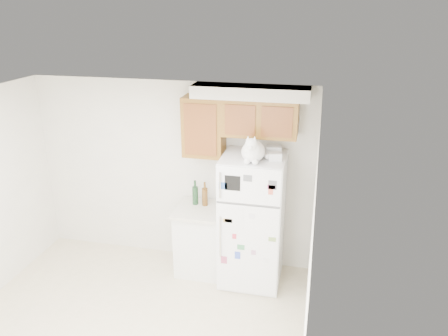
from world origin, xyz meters
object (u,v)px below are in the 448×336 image
(bottle_green, at_px, (195,192))
(bottle_amber, at_px, (205,194))
(refrigerator, at_px, (252,221))
(storage_box_front, at_px, (275,156))
(cat, at_px, (253,151))
(base_counter, at_px, (201,239))
(storage_box_back, at_px, (274,150))

(bottle_green, distance_m, bottle_amber, 0.13)
(refrigerator, height_order, bottle_green, refrigerator)
(bottle_green, bearing_deg, storage_box_front, -12.80)
(refrigerator, height_order, storage_box_front, storage_box_front)
(storage_box_front, height_order, bottle_amber, storage_box_front)
(cat, relative_size, storage_box_front, 3.27)
(base_counter, xyz_separation_m, storage_box_front, (0.94, -0.14, 1.28))
(base_counter, bearing_deg, storage_box_front, -8.15)
(storage_box_front, height_order, bottle_green, storage_box_front)
(cat, relative_size, storage_box_back, 2.72)
(base_counter, xyz_separation_m, cat, (0.70, -0.23, 1.37))
(refrigerator, distance_m, bottle_amber, 0.72)
(refrigerator, bearing_deg, storage_box_front, -13.59)
(bottle_green, bearing_deg, cat, -22.73)
(base_counter, bearing_deg, cat, -18.41)
(base_counter, xyz_separation_m, storage_box_back, (0.91, 0.09, 1.29))
(cat, distance_m, bottle_amber, 1.05)
(storage_box_front, bearing_deg, bottle_amber, 152.85)
(bottle_amber, bearing_deg, base_counter, -110.17)
(bottle_green, bearing_deg, storage_box_back, -0.84)
(refrigerator, distance_m, storage_box_back, 0.94)
(refrigerator, bearing_deg, storage_box_back, 36.65)
(storage_box_back, xyz_separation_m, storage_box_front, (0.04, -0.22, -0.01))
(storage_box_front, xyz_separation_m, bottle_green, (-1.04, 0.24, -0.66))
(storage_box_front, bearing_deg, cat, -171.02)
(refrigerator, distance_m, base_counter, 0.79)
(bottle_green, xyz_separation_m, bottle_amber, (0.13, -0.01, -0.00))
(refrigerator, relative_size, cat, 3.47)
(cat, bearing_deg, storage_box_front, 22.03)
(cat, height_order, storage_box_back, cat)
(refrigerator, distance_m, storage_box_front, 0.93)
(refrigerator, relative_size, bottle_green, 5.10)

